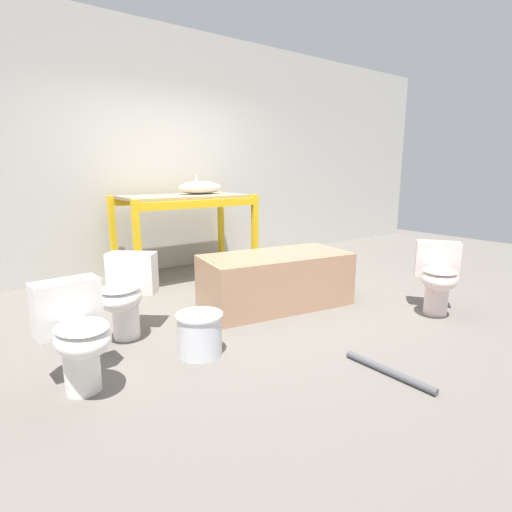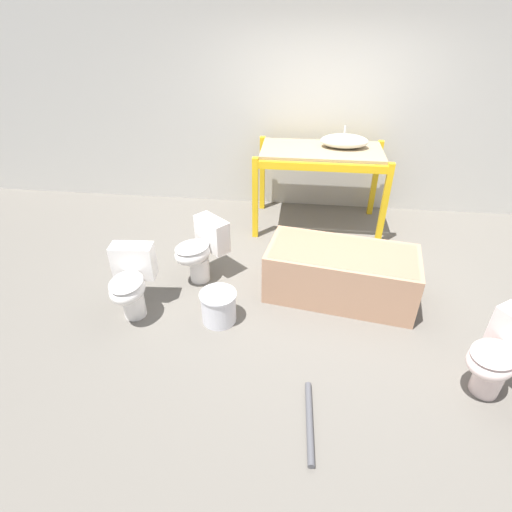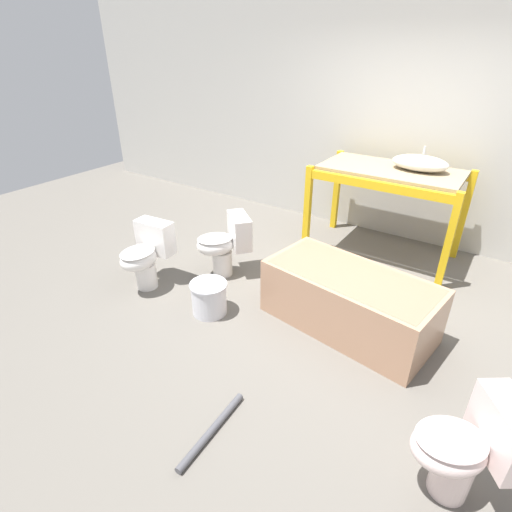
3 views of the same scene
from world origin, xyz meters
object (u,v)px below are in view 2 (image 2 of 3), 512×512
object	(u,v)px
bucket_white	(219,306)
sink_basin	(344,141)
bathtub_main	(341,270)
toilet_extra	(201,249)
toilet_far	(131,281)
toilet_near	(501,355)

from	to	relation	value
bucket_white	sink_basin	bearing A→B (deg)	60.88
bathtub_main	toilet_extra	size ratio (longest dim) A/B	2.32
toilet_far	toilet_extra	world-z (taller)	same
sink_basin	bucket_white	bearing A→B (deg)	-119.12
bathtub_main	toilet_near	bearing A→B (deg)	-35.18
sink_basin	bucket_white	world-z (taller)	sink_basin
toilet_near	sink_basin	bearing A→B (deg)	166.43
sink_basin	toilet_far	world-z (taller)	sink_basin
toilet_near	toilet_extra	distance (m)	2.85
toilet_near	bucket_white	xyz separation A→B (m)	(-2.27, 0.55, -0.21)
sink_basin	toilet_near	size ratio (longest dim) A/B	0.87
sink_basin	toilet_near	distance (m)	3.00
toilet_extra	bathtub_main	bearing A→B (deg)	34.77
toilet_far	sink_basin	bearing A→B (deg)	41.81
bathtub_main	bucket_white	size ratio (longest dim) A/B	4.48
toilet_near	toilet_far	xyz separation A→B (m)	(-3.10, 0.57, 0.00)
sink_basin	toilet_far	bearing A→B (deg)	-133.64
sink_basin	bucket_white	distance (m)	2.65
bathtub_main	bucket_white	bearing A→B (deg)	-146.16
bucket_white	toilet_far	bearing A→B (deg)	178.59
toilet_far	bucket_white	world-z (taller)	toilet_far
bathtub_main	toilet_far	world-z (taller)	toilet_far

